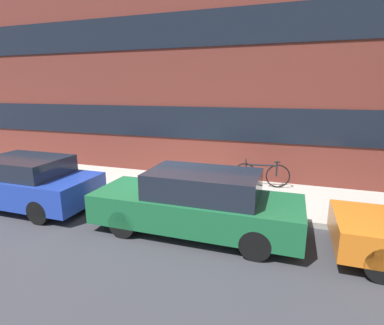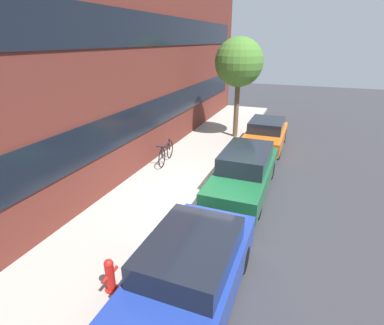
% 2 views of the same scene
% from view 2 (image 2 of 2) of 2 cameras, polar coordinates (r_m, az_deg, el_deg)
% --- Properties ---
extents(ground_plane, '(56.00, 56.00, 0.00)m').
position_cam_2_polar(ground_plane, '(9.55, 2.13, -7.11)').
color(ground_plane, '#333338').
extents(sidewalk_strip, '(28.00, 2.91, 0.14)m').
position_cam_2_polar(sidewalk_strip, '(10.03, -5.78, -5.25)').
color(sidewalk_strip, '#A8A399').
rests_on(sidewalk_strip, ground_plane).
extents(rowhouse_facade, '(28.00, 1.02, 9.14)m').
position_cam_2_polar(rowhouse_facade, '(9.92, -17.40, 20.73)').
color(rowhouse_facade, maroon).
rests_on(rowhouse_facade, ground_plane).
extents(parked_car_blue, '(4.11, 1.73, 1.38)m').
position_cam_2_polar(parked_car_blue, '(5.89, -0.72, -20.49)').
color(parked_car_blue, '#1E3899').
rests_on(parked_car_blue, ground_plane).
extents(parked_car_green, '(4.56, 1.62, 1.43)m').
position_cam_2_polar(parked_car_green, '(9.93, 9.95, -1.71)').
color(parked_car_green, '#195B33').
rests_on(parked_car_green, ground_plane).
extents(parked_car_orange, '(3.83, 1.66, 1.30)m').
position_cam_2_polar(parked_car_orange, '(14.32, 13.85, 5.31)').
color(parked_car_orange, '#D16619').
rests_on(parked_car_orange, ground_plane).
extents(fire_hydrant, '(0.46, 0.26, 0.73)m').
position_cam_2_polar(fire_hydrant, '(6.35, -15.35, -19.95)').
color(fire_hydrant, red).
rests_on(fire_hydrant, sidewalk_strip).
extents(bicycle, '(1.74, 0.44, 0.84)m').
position_cam_2_polar(bicycle, '(11.90, -4.97, 1.90)').
color(bicycle, black).
rests_on(bicycle, sidewalk_strip).
extents(street_tree, '(2.26, 2.26, 4.72)m').
position_cam_2_polar(street_tree, '(14.83, 8.94, 18.26)').
color(street_tree, brown).
rests_on(street_tree, sidewalk_strip).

